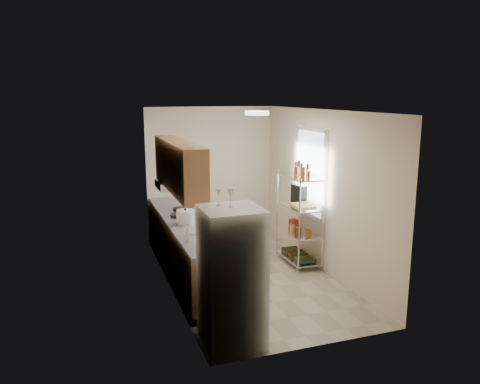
# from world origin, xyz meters

# --- Properties ---
(room) EXTENTS (2.52, 4.42, 2.62)m
(room) POSITION_xyz_m (0.00, 0.00, 1.30)
(room) COLOR #AEA48D
(room) RESTS_ON ground
(counter_run) EXTENTS (0.63, 3.51, 0.90)m
(counter_run) POSITION_xyz_m (-0.92, 0.44, 0.45)
(counter_run) COLOR #9F6F44
(counter_run) RESTS_ON ground
(upper_cabinets) EXTENTS (0.33, 2.20, 0.72)m
(upper_cabinets) POSITION_xyz_m (-1.05, 0.10, 1.81)
(upper_cabinets) COLOR #9F6F44
(upper_cabinets) RESTS_ON room
(range_hood) EXTENTS (0.50, 0.60, 0.12)m
(range_hood) POSITION_xyz_m (-1.00, 0.90, 1.39)
(range_hood) COLOR #B7BABC
(range_hood) RESTS_ON room
(window) EXTENTS (0.06, 1.00, 1.46)m
(window) POSITION_xyz_m (1.23, 0.35, 1.55)
(window) COLOR white
(window) RESTS_ON room
(bakers_rack) EXTENTS (0.45, 0.90, 1.73)m
(bakers_rack) POSITION_xyz_m (1.00, 0.30, 1.11)
(bakers_rack) COLOR silver
(bakers_rack) RESTS_ON ground
(ceiling_dome) EXTENTS (0.34, 0.34, 0.05)m
(ceiling_dome) POSITION_xyz_m (0.00, -0.30, 2.57)
(ceiling_dome) COLOR white
(ceiling_dome) RESTS_ON room
(refrigerator) EXTENTS (0.66, 0.66, 1.61)m
(refrigerator) POSITION_xyz_m (-0.87, -1.80, 0.80)
(refrigerator) COLOR white
(refrigerator) RESTS_ON ground
(wine_glass_a) EXTENTS (0.07, 0.07, 0.18)m
(wine_glass_a) POSITION_xyz_m (-0.97, -1.64, 1.70)
(wine_glass_a) COLOR silver
(wine_glass_a) RESTS_ON refrigerator
(wine_glass_b) EXTENTS (0.07, 0.07, 0.20)m
(wine_glass_b) POSITION_xyz_m (-0.86, -1.75, 1.71)
(wine_glass_b) COLOR silver
(wine_glass_b) RESTS_ON refrigerator
(rice_cooker) EXTENTS (0.27, 0.27, 0.22)m
(rice_cooker) POSITION_xyz_m (-0.95, 0.20, 1.01)
(rice_cooker) COLOR white
(rice_cooker) RESTS_ON counter_run
(frying_pan_large) EXTENTS (0.29, 0.29, 0.05)m
(frying_pan_large) POSITION_xyz_m (-0.96, 0.65, 0.92)
(frying_pan_large) COLOR black
(frying_pan_large) RESTS_ON counter_run
(frying_pan_small) EXTENTS (0.30, 0.30, 0.05)m
(frying_pan_small) POSITION_xyz_m (-0.86, 1.06, 0.92)
(frying_pan_small) COLOR black
(frying_pan_small) RESTS_ON counter_run
(cutting_board) EXTENTS (0.32, 0.41, 0.03)m
(cutting_board) POSITION_xyz_m (1.04, 0.25, 1.02)
(cutting_board) COLOR tan
(cutting_board) RESTS_ON bakers_rack
(espresso_machine) EXTENTS (0.21, 0.29, 0.31)m
(espresso_machine) POSITION_xyz_m (1.14, 0.59, 1.16)
(espresso_machine) COLOR black
(espresso_machine) RESTS_ON bakers_rack
(storage_bag) EXTENTS (0.13, 0.16, 0.17)m
(storage_bag) POSITION_xyz_m (0.98, 0.47, 0.65)
(storage_bag) COLOR #AC1A15
(storage_bag) RESTS_ON bakers_rack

